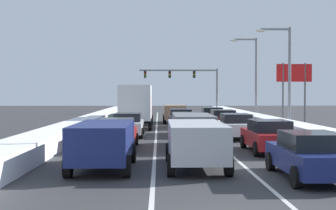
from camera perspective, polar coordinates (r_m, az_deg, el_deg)
The scene contains 25 objects.
ground_plane at distance 31.07m, azimuth 1.66°, elevation -3.63°, with size 143.17×143.17×0.00m, color #333335.
lane_stripe_between_right_lane_and_center_lane at distance 36.66m, azimuth 3.90°, elevation -2.85°, with size 0.14×60.57×0.01m, color silver.
lane_stripe_between_center_lane_and_left_lane at distance 36.52m, azimuth -1.43°, elevation -2.86°, with size 0.14×60.57×0.01m, color silver.
snow_bank_right_shoulder at distance 37.47m, azimuth 12.00°, elevation -2.11°, with size 1.69×60.57×0.89m, color white.
snow_bank_left_shoulder at distance 36.90m, azimuth -9.70°, elevation -2.16°, with size 1.82×60.57×0.89m, color white.
sedan_navy_right_lane_nearest at distance 15.58m, azimuth 17.14°, elevation -5.93°, with size 2.00×4.50×1.51m.
sedan_red_right_lane_second at distance 22.07m, azimuth 12.32°, elevation -3.75°, with size 2.00×4.50×1.51m.
sedan_white_right_lane_third at distance 28.51m, azimuth 8.35°, elevation -2.56°, with size 2.00×4.50×1.51m.
sedan_maroon_right_lane_fourth at distance 35.16m, azimuth 6.76°, elevation -1.80°, with size 2.00×4.50×1.51m.
sedan_green_right_lane_fifth at distance 40.98m, azimuth 5.45°, elevation -1.34°, with size 2.00×4.50×1.51m.
suv_silver_center_lane_nearest at distance 16.97m, azimuth 3.46°, elevation -4.42°, with size 2.16×4.90×1.67m.
suv_gray_center_lane_second at distance 23.49m, azimuth 3.07°, elevation -2.79°, with size 2.16×4.90×1.67m.
sedan_black_center_lane_third at distance 30.06m, azimuth 2.09°, elevation -2.34°, with size 2.00×4.50×1.51m.
sedan_charcoal_center_lane_fourth at distance 36.73m, azimuth 1.56°, elevation -1.65°, with size 2.00×4.50×1.51m.
suv_tan_center_lane_fifth at distance 42.94m, azimuth 0.82°, elevation -0.87°, with size 2.16×4.90×1.67m.
suv_navy_left_lane_nearest at distance 16.89m, azimuth -7.98°, elevation -4.45°, with size 2.16×4.90×1.67m.
sedan_red_left_lane_second at distance 23.00m, azimuth -6.39°, elevation -3.51°, with size 2.00×4.50×1.51m.
sedan_white_left_lane_third at distance 29.40m, azimuth -4.97°, elevation -2.43°, with size 2.00×4.50×1.51m.
box_truck_left_lane_fourth at distance 36.23m, azimuth -3.94°, elevation 0.10°, with size 2.53×7.20×3.36m.
suv_green_left_lane_fifth at distance 44.34m, azimuth -3.87°, elevation -0.80°, with size 2.16×4.90×1.67m.
traffic_light_gantry at distance 64.11m, azimuth 2.70°, elevation 3.22°, with size 10.94×0.47×6.20m.
street_lamp_right_near at distance 24.46m, azimuth 20.09°, elevation 7.98°, with size 2.66×0.36×9.47m.
street_lamp_right_mid at distance 34.96m, azimuth 14.20°, elevation 4.42°, with size 2.66×0.36×7.60m.
street_lamp_right_far at distance 45.65m, azimuth 10.39°, elevation 4.09°, with size 2.66×0.36×8.14m.
roadside_sign_right at distance 43.16m, azimuth 15.32°, elevation 3.08°, with size 3.20×0.16×5.50m.
Camera 1 is at (-1.52, -8.89, 2.75)m, focal length 49.31 mm.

